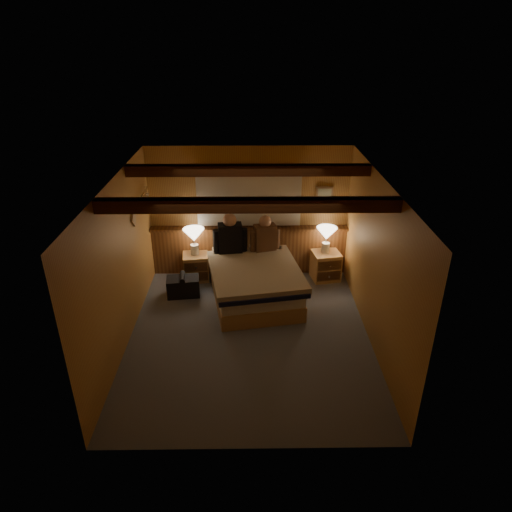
{
  "coord_description": "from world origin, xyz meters",
  "views": [
    {
      "loc": [
        0.03,
        -5.67,
        4.15
      ],
      "look_at": [
        0.11,
        0.4,
        1.14
      ],
      "focal_mm": 32.0,
      "sensor_mm": 36.0,
      "label": 1
    }
  ],
  "objects_px": {
    "duffel_bag": "(183,286)",
    "person_right": "(265,236)",
    "nightstand_left": "(196,267)",
    "nightstand_right": "(326,266)",
    "lamp_left": "(194,237)",
    "lamp_right": "(327,235)",
    "person_left": "(230,236)",
    "bed": "(254,282)"
  },
  "relations": [
    {
      "from": "bed",
      "to": "person_left",
      "type": "xyz_separation_m",
      "value": [
        -0.42,
        0.58,
        0.6
      ]
    },
    {
      "from": "nightstand_right",
      "to": "duffel_bag",
      "type": "xyz_separation_m",
      "value": [
        -2.56,
        -0.56,
        -0.09
      ]
    },
    {
      "from": "nightstand_left",
      "to": "lamp_right",
      "type": "bearing_deg",
      "value": -6.38
    },
    {
      "from": "nightstand_left",
      "to": "duffel_bag",
      "type": "relative_size",
      "value": 0.85
    },
    {
      "from": "lamp_right",
      "to": "duffel_bag",
      "type": "distance_m",
      "value": 2.7
    },
    {
      "from": "person_right",
      "to": "duffel_bag",
      "type": "relative_size",
      "value": 1.14
    },
    {
      "from": "bed",
      "to": "person_left",
      "type": "relative_size",
      "value": 2.79
    },
    {
      "from": "person_left",
      "to": "person_right",
      "type": "height_order",
      "value": "person_left"
    },
    {
      "from": "nightstand_left",
      "to": "lamp_right",
      "type": "xyz_separation_m",
      "value": [
        2.37,
        0.02,
        0.62
      ]
    },
    {
      "from": "bed",
      "to": "nightstand_left",
      "type": "distance_m",
      "value": 1.28
    },
    {
      "from": "person_right",
      "to": "nightstand_right",
      "type": "bearing_deg",
      "value": -13.44
    },
    {
      "from": "nightstand_right",
      "to": "bed",
      "type": "bearing_deg",
      "value": -162.22
    },
    {
      "from": "duffel_bag",
      "to": "person_right",
      "type": "bearing_deg",
      "value": 12.92
    },
    {
      "from": "lamp_right",
      "to": "lamp_left",
      "type": "bearing_deg",
      "value": 179.85
    },
    {
      "from": "lamp_right",
      "to": "person_left",
      "type": "height_order",
      "value": "person_left"
    },
    {
      "from": "nightstand_right",
      "to": "lamp_left",
      "type": "relative_size",
      "value": 1.11
    },
    {
      "from": "nightstand_left",
      "to": "lamp_right",
      "type": "distance_m",
      "value": 2.45
    },
    {
      "from": "bed",
      "to": "person_left",
      "type": "distance_m",
      "value": 0.93
    },
    {
      "from": "lamp_left",
      "to": "person_left",
      "type": "height_order",
      "value": "person_left"
    },
    {
      "from": "nightstand_left",
      "to": "person_right",
      "type": "relative_size",
      "value": 0.74
    },
    {
      "from": "person_right",
      "to": "nightstand_left",
      "type": "bearing_deg",
      "value": 161.45
    },
    {
      "from": "bed",
      "to": "duffel_bag",
      "type": "relative_size",
      "value": 3.49
    },
    {
      "from": "nightstand_left",
      "to": "lamp_right",
      "type": "relative_size",
      "value": 1.04
    },
    {
      "from": "nightstand_left",
      "to": "person_right",
      "type": "distance_m",
      "value": 1.42
    },
    {
      "from": "bed",
      "to": "nightstand_right",
      "type": "height_order",
      "value": "bed"
    },
    {
      "from": "nightstand_right",
      "to": "lamp_right",
      "type": "xyz_separation_m",
      "value": [
        -0.02,
        0.04,
        0.6
      ]
    },
    {
      "from": "bed",
      "to": "lamp_right",
      "type": "height_order",
      "value": "lamp_right"
    },
    {
      "from": "nightstand_left",
      "to": "bed",
      "type": "bearing_deg",
      "value": -40.38
    },
    {
      "from": "bed",
      "to": "duffel_bag",
      "type": "height_order",
      "value": "bed"
    },
    {
      "from": "nightstand_left",
      "to": "nightstand_right",
      "type": "distance_m",
      "value": 2.39
    },
    {
      "from": "lamp_left",
      "to": "person_right",
      "type": "bearing_deg",
      "value": -4.0
    },
    {
      "from": "bed",
      "to": "nightstand_left",
      "type": "xyz_separation_m",
      "value": [
        -1.07,
        0.71,
        -0.08
      ]
    },
    {
      "from": "nightstand_right",
      "to": "lamp_right",
      "type": "relative_size",
      "value": 1.15
    },
    {
      "from": "nightstand_left",
      "to": "person_left",
      "type": "height_order",
      "value": "person_left"
    },
    {
      "from": "bed",
      "to": "lamp_right",
      "type": "relative_size",
      "value": 4.28
    },
    {
      "from": "bed",
      "to": "person_right",
      "type": "xyz_separation_m",
      "value": [
        0.2,
        0.65,
        0.57
      ]
    },
    {
      "from": "bed",
      "to": "lamp_left",
      "type": "height_order",
      "value": "lamp_left"
    },
    {
      "from": "lamp_right",
      "to": "bed",
      "type": "bearing_deg",
      "value": -150.75
    },
    {
      "from": "lamp_right",
      "to": "person_left",
      "type": "distance_m",
      "value": 1.73
    },
    {
      "from": "lamp_left",
      "to": "lamp_right",
      "type": "bearing_deg",
      "value": -0.15
    },
    {
      "from": "nightstand_right",
      "to": "person_right",
      "type": "distance_m",
      "value": 1.29
    },
    {
      "from": "nightstand_left",
      "to": "duffel_bag",
      "type": "distance_m",
      "value": 0.6
    }
  ]
}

